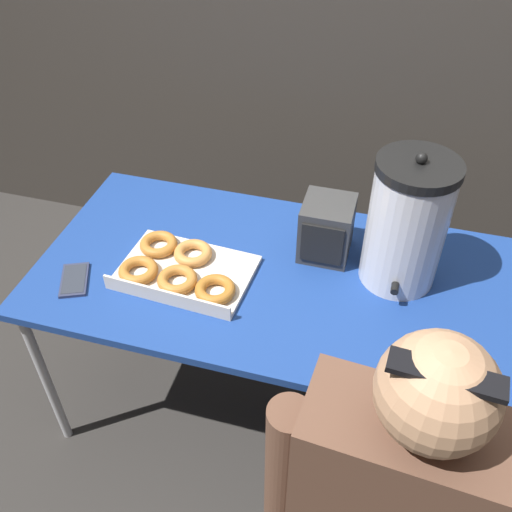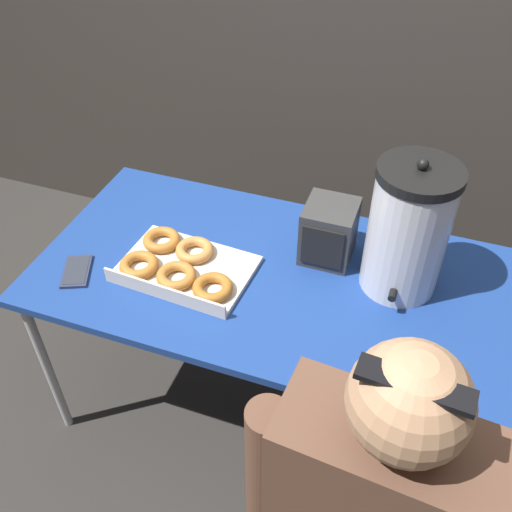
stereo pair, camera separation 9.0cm
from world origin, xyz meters
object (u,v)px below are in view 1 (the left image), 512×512
object	(u,v)px
donut_box	(180,270)
coffee_urn	(407,223)
cell_phone	(74,280)
space_heater	(327,229)

from	to	relation	value
donut_box	coffee_urn	size ratio (longest dim) A/B	0.96
coffee_urn	cell_phone	distance (m)	1.01
cell_phone	space_heater	size ratio (longest dim) A/B	0.85
cell_phone	space_heater	xyz separation A→B (m)	(0.72, 0.34, 0.09)
donut_box	coffee_urn	bearing A→B (deg)	19.24
cell_phone	space_heater	distance (m)	0.80
cell_phone	coffee_urn	bearing A→B (deg)	-6.31
coffee_urn	cell_phone	world-z (taller)	coffee_urn
coffee_urn	space_heater	size ratio (longest dim) A/B	2.28
donut_box	space_heater	distance (m)	0.48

